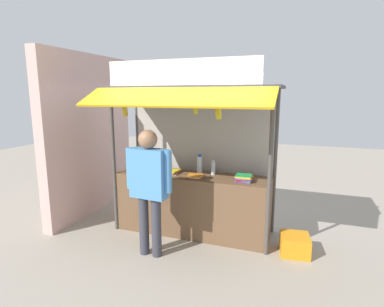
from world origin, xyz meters
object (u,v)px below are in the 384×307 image
at_px(water_bottle_center, 130,162).
at_px(banana_bunch_inner_right, 125,111).
at_px(water_bottle_mid_left, 163,164).
at_px(magazine_stack_front_right, 154,169).
at_px(plastic_crate, 295,245).
at_px(magazine_stack_far_right, 244,178).
at_px(water_bottle_far_left, 200,164).
at_px(water_bottle_left, 135,160).
at_px(magazine_stack_rear_center, 172,172).
at_px(vendor_person, 149,182).
at_px(banana_bunch_inner_left, 218,114).
at_px(magazine_stack_back_left, 195,176).
at_px(banana_bunch_rightmost, 196,110).
at_px(water_bottle_back_right, 213,168).

height_order(water_bottle_center, banana_bunch_inner_right, banana_bunch_inner_right).
relative_size(water_bottle_mid_left, banana_bunch_inner_right, 0.69).
relative_size(magazine_stack_front_right, plastic_crate, 0.69).
bearing_deg(magazine_stack_far_right, water_bottle_far_left, 160.46).
bearing_deg(water_bottle_left, banana_bunch_inner_right, -71.31).
distance_m(water_bottle_mid_left, magazine_stack_rear_center, 0.29).
xyz_separation_m(water_bottle_left, banana_bunch_inner_right, (0.20, -0.59, 0.88)).
distance_m(banana_bunch_inner_right, plastic_crate, 3.16).
height_order(water_bottle_center, vendor_person, vendor_person).
bearing_deg(water_bottle_center, water_bottle_far_left, 7.26).
height_order(magazine_stack_front_right, banana_bunch_inner_left, banana_bunch_inner_left).
height_order(magazine_stack_back_left, plastic_crate, magazine_stack_back_left).
bearing_deg(banana_bunch_inner_left, magazine_stack_back_left, 144.34).
bearing_deg(vendor_person, banana_bunch_inner_left, 33.23).
xyz_separation_m(water_bottle_left, plastic_crate, (2.74, -0.34, -0.97)).
distance_m(banana_bunch_rightmost, vendor_person, 1.18).
distance_m(magazine_stack_back_left, banana_bunch_inner_right, 1.46).
xyz_separation_m(magazine_stack_front_right, plastic_crate, (2.29, -0.17, -0.87)).
relative_size(magazine_stack_rear_center, magazine_stack_far_right, 1.17).
bearing_deg(water_bottle_mid_left, plastic_crate, -8.10).
xyz_separation_m(water_bottle_left, magazine_stack_far_right, (1.97, -0.26, -0.09)).
bearing_deg(banana_bunch_rightmost, water_bottle_mid_left, 144.09).
distance_m(water_bottle_far_left, plastic_crate, 1.87).
relative_size(banana_bunch_inner_right, plastic_crate, 0.82).
height_order(water_bottle_back_right, water_bottle_mid_left, water_bottle_back_right).
relative_size(water_bottle_center, banana_bunch_inner_right, 0.83).
height_order(water_bottle_mid_left, magazine_stack_front_right, water_bottle_mid_left).
bearing_deg(magazine_stack_far_right, magazine_stack_back_left, -178.85).
bearing_deg(water_bottle_mid_left, banana_bunch_rightmost, -35.91).
relative_size(magazine_stack_front_right, vendor_person, 0.15).
xyz_separation_m(magazine_stack_back_left, vendor_person, (-0.39, -0.79, 0.08)).
bearing_deg(magazine_stack_rear_center, vendor_person, -87.03).
height_order(magazine_stack_front_right, banana_bunch_inner_right, banana_bunch_inner_right).
bearing_deg(water_bottle_back_right, water_bottle_far_left, 165.82).
distance_m(banana_bunch_inner_left, plastic_crate, 2.15).
height_order(magazine_stack_rear_center, magazine_stack_back_left, magazine_stack_rear_center).
bearing_deg(water_bottle_mid_left, banana_bunch_inner_right, -122.28).
xyz_separation_m(water_bottle_mid_left, magazine_stack_back_left, (0.65, -0.24, -0.09)).
bearing_deg(magazine_stack_back_left, banana_bunch_rightmost, -68.80).
height_order(water_bottle_left, magazine_stack_back_left, water_bottle_left).
xyz_separation_m(banana_bunch_rightmost, plastic_crate, (1.41, 0.25, -1.89)).
xyz_separation_m(magazine_stack_rear_center, vendor_person, (0.04, -0.86, 0.07)).
xyz_separation_m(water_bottle_far_left, vendor_person, (-0.36, -1.08, -0.04)).
height_order(banana_bunch_rightmost, plastic_crate, banana_bunch_rightmost).
relative_size(magazine_stack_rear_center, banana_bunch_inner_left, 0.92).
bearing_deg(plastic_crate, water_bottle_left, 172.93).
xyz_separation_m(water_bottle_back_right, magazine_stack_front_right, (-0.99, -0.13, -0.07)).
relative_size(water_bottle_center, plastic_crate, 0.68).
distance_m(water_bottle_far_left, vendor_person, 1.14).
height_order(water_bottle_far_left, banana_bunch_rightmost, banana_bunch_rightmost).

